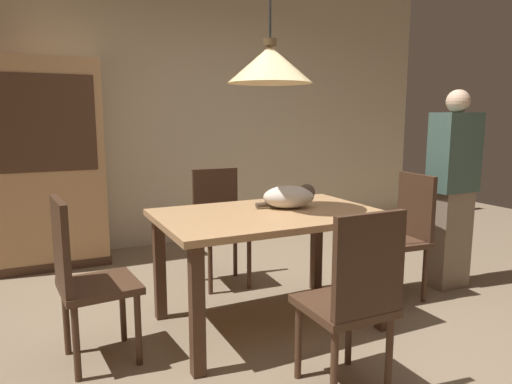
{
  "coord_description": "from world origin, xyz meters",
  "views": [
    {
      "loc": [
        -1.33,
        -2.18,
        1.35
      ],
      "look_at": [
        -0.0,
        0.57,
        0.85
      ],
      "focal_mm": 32.39,
      "sensor_mm": 36.0,
      "label": 1
    }
  ],
  "objects_px": {
    "cat_sleeping": "(290,197)",
    "person_standing": "(452,190)",
    "chair_left_side": "(83,274)",
    "chair_right_side": "(403,230)",
    "hutch_bookcase": "(38,169)",
    "pendant_lamp": "(270,64)",
    "chair_far_back": "(220,221)",
    "dining_table": "(269,228)",
    "chair_near_front": "(354,295)"
  },
  "relations": [
    {
      "from": "person_standing",
      "to": "dining_table",
      "type": "bearing_deg",
      "value": 179.82
    },
    {
      "from": "dining_table",
      "to": "hutch_bookcase",
      "type": "height_order",
      "value": "hutch_bookcase"
    },
    {
      "from": "chair_far_back",
      "to": "pendant_lamp",
      "type": "distance_m",
      "value": 1.45
    },
    {
      "from": "chair_left_side",
      "to": "hutch_bookcase",
      "type": "distance_m",
      "value": 2.0
    },
    {
      "from": "dining_table",
      "to": "chair_left_side",
      "type": "xyz_separation_m",
      "value": [
        -1.13,
        -0.01,
        -0.14
      ]
    },
    {
      "from": "chair_far_back",
      "to": "cat_sleeping",
      "type": "distance_m",
      "value": 0.89
    },
    {
      "from": "hutch_bookcase",
      "to": "chair_right_side",
      "type": "bearing_deg",
      "value": -38.78
    },
    {
      "from": "chair_far_back",
      "to": "chair_right_side",
      "type": "xyz_separation_m",
      "value": [
        1.12,
        -0.88,
        0.0
      ]
    },
    {
      "from": "hutch_bookcase",
      "to": "chair_near_front",
      "type": "bearing_deg",
      "value": -65.26
    },
    {
      "from": "chair_far_back",
      "to": "cat_sleeping",
      "type": "xyz_separation_m",
      "value": [
        0.18,
        -0.82,
        0.32
      ]
    },
    {
      "from": "dining_table",
      "to": "hutch_bookcase",
      "type": "relative_size",
      "value": 0.76
    },
    {
      "from": "chair_near_front",
      "to": "pendant_lamp",
      "type": "distance_m",
      "value": 1.45
    },
    {
      "from": "pendant_lamp",
      "to": "person_standing",
      "type": "height_order",
      "value": "pendant_lamp"
    },
    {
      "from": "chair_near_front",
      "to": "person_standing",
      "type": "bearing_deg",
      "value": 28.46
    },
    {
      "from": "chair_near_front",
      "to": "chair_right_side",
      "type": "height_order",
      "value": "same"
    },
    {
      "from": "chair_left_side",
      "to": "person_standing",
      "type": "xyz_separation_m",
      "value": [
        2.74,
        0.0,
        0.27
      ]
    },
    {
      "from": "cat_sleeping",
      "to": "pendant_lamp",
      "type": "relative_size",
      "value": 0.31
    },
    {
      "from": "chair_far_back",
      "to": "chair_right_side",
      "type": "bearing_deg",
      "value": -38.22
    },
    {
      "from": "chair_left_side",
      "to": "chair_near_front",
      "type": "height_order",
      "value": "same"
    },
    {
      "from": "chair_left_side",
      "to": "dining_table",
      "type": "bearing_deg",
      "value": 0.34
    },
    {
      "from": "chair_far_back",
      "to": "person_standing",
      "type": "height_order",
      "value": "person_standing"
    },
    {
      "from": "pendant_lamp",
      "to": "hutch_bookcase",
      "type": "xyz_separation_m",
      "value": [
        -1.3,
        1.94,
        -0.77
      ]
    },
    {
      "from": "dining_table",
      "to": "cat_sleeping",
      "type": "distance_m",
      "value": 0.27
    },
    {
      "from": "chair_right_side",
      "to": "person_standing",
      "type": "xyz_separation_m",
      "value": [
        0.48,
        0.0,
        0.27
      ]
    },
    {
      "from": "dining_table",
      "to": "person_standing",
      "type": "bearing_deg",
      "value": -0.18
    },
    {
      "from": "cat_sleeping",
      "to": "person_standing",
      "type": "height_order",
      "value": "person_standing"
    },
    {
      "from": "chair_left_side",
      "to": "chair_far_back",
      "type": "bearing_deg",
      "value": 38.01
    },
    {
      "from": "chair_right_side",
      "to": "cat_sleeping",
      "type": "bearing_deg",
      "value": 175.83
    },
    {
      "from": "pendant_lamp",
      "to": "hutch_bookcase",
      "type": "distance_m",
      "value": 2.46
    },
    {
      "from": "chair_left_side",
      "to": "chair_right_side",
      "type": "xyz_separation_m",
      "value": [
        2.26,
        -0.0,
        0.0
      ]
    },
    {
      "from": "pendant_lamp",
      "to": "chair_left_side",
      "type": "bearing_deg",
      "value": -179.66
    },
    {
      "from": "chair_left_side",
      "to": "cat_sleeping",
      "type": "height_order",
      "value": "chair_left_side"
    },
    {
      "from": "chair_left_side",
      "to": "hutch_bookcase",
      "type": "xyz_separation_m",
      "value": [
        -0.17,
        1.95,
        0.38
      ]
    },
    {
      "from": "chair_near_front",
      "to": "person_standing",
      "type": "height_order",
      "value": "person_standing"
    },
    {
      "from": "chair_left_side",
      "to": "cat_sleeping",
      "type": "relative_size",
      "value": 2.3
    },
    {
      "from": "chair_left_side",
      "to": "chair_far_back",
      "type": "relative_size",
      "value": 1.0
    },
    {
      "from": "cat_sleeping",
      "to": "pendant_lamp",
      "type": "xyz_separation_m",
      "value": [
        -0.19,
        -0.06,
        0.84
      ]
    },
    {
      "from": "chair_far_back",
      "to": "chair_near_front",
      "type": "xyz_separation_m",
      "value": [
        -0.0,
        -1.76,
        0.0
      ]
    },
    {
      "from": "dining_table",
      "to": "chair_left_side",
      "type": "distance_m",
      "value": 1.14
    },
    {
      "from": "hutch_bookcase",
      "to": "pendant_lamp",
      "type": "bearing_deg",
      "value": -56.21
    },
    {
      "from": "chair_near_front",
      "to": "chair_right_side",
      "type": "bearing_deg",
      "value": 37.68
    },
    {
      "from": "person_standing",
      "to": "hutch_bookcase",
      "type": "bearing_deg",
      "value": 146.19
    },
    {
      "from": "chair_left_side",
      "to": "pendant_lamp",
      "type": "distance_m",
      "value": 1.61
    },
    {
      "from": "chair_left_side",
      "to": "cat_sleeping",
      "type": "distance_m",
      "value": 1.36
    },
    {
      "from": "chair_right_side",
      "to": "hutch_bookcase",
      "type": "height_order",
      "value": "hutch_bookcase"
    },
    {
      "from": "person_standing",
      "to": "cat_sleeping",
      "type": "bearing_deg",
      "value": 177.3
    },
    {
      "from": "dining_table",
      "to": "pendant_lamp",
      "type": "height_order",
      "value": "pendant_lamp"
    },
    {
      "from": "person_standing",
      "to": "chair_near_front",
      "type": "bearing_deg",
      "value": -151.54
    },
    {
      "from": "chair_near_front",
      "to": "cat_sleeping",
      "type": "distance_m",
      "value": 1.01
    },
    {
      "from": "cat_sleeping",
      "to": "pendant_lamp",
      "type": "distance_m",
      "value": 0.86
    }
  ]
}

